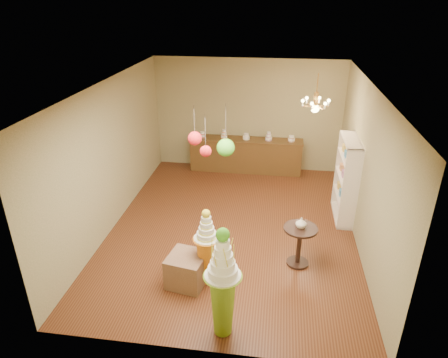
# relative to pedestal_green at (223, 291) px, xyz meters

# --- Properties ---
(floor) EXTENTS (6.50, 6.50, 0.00)m
(floor) POSITION_rel_pedestal_green_xyz_m (-0.20, 2.85, -0.74)
(floor) COLOR #582C17
(floor) RESTS_ON ground
(ceiling) EXTENTS (6.50, 6.50, 0.00)m
(ceiling) POSITION_rel_pedestal_green_xyz_m (-0.20, 2.85, 2.26)
(ceiling) COLOR white
(ceiling) RESTS_ON ground
(wall_back) EXTENTS (5.00, 0.04, 3.00)m
(wall_back) POSITION_rel_pedestal_green_xyz_m (-0.20, 6.10, 0.76)
(wall_back) COLOR #9B9368
(wall_back) RESTS_ON ground
(wall_front) EXTENTS (5.00, 0.04, 3.00)m
(wall_front) POSITION_rel_pedestal_green_xyz_m (-0.20, -0.40, 0.76)
(wall_front) COLOR #9B9368
(wall_front) RESTS_ON ground
(wall_left) EXTENTS (0.04, 6.50, 3.00)m
(wall_left) POSITION_rel_pedestal_green_xyz_m (-2.70, 2.85, 0.76)
(wall_left) COLOR #9B9368
(wall_left) RESTS_ON ground
(wall_right) EXTENTS (0.04, 6.50, 3.00)m
(wall_right) POSITION_rel_pedestal_green_xyz_m (2.30, 2.85, 0.76)
(wall_right) COLOR #9B9368
(wall_right) RESTS_ON ground
(pedestal_green) EXTENTS (0.65, 0.65, 1.77)m
(pedestal_green) POSITION_rel_pedestal_green_xyz_m (0.00, 0.00, 0.00)
(pedestal_green) COLOR #82B327
(pedestal_green) RESTS_ON floor
(pedestal_orange) EXTENTS (0.43, 0.43, 1.40)m
(pedestal_orange) POSITION_rel_pedestal_green_xyz_m (-0.42, 1.09, -0.18)
(pedestal_orange) COLOR orange
(pedestal_orange) RESTS_ON floor
(burlap_riser) EXTENTS (0.70, 0.70, 0.55)m
(burlap_riser) POSITION_rel_pedestal_green_xyz_m (-0.75, 0.98, -0.46)
(burlap_riser) COLOR #845F48
(burlap_riser) RESTS_ON floor
(sideboard) EXTENTS (3.04, 0.54, 1.16)m
(sideboard) POSITION_rel_pedestal_green_xyz_m (-0.20, 5.82, -0.26)
(sideboard) COLOR brown
(sideboard) RESTS_ON floor
(shelving_unit) EXTENTS (0.33, 1.20, 1.80)m
(shelving_unit) POSITION_rel_pedestal_green_xyz_m (2.14, 3.65, 0.16)
(shelving_unit) COLOR white
(shelving_unit) RESTS_ON floor
(round_table) EXTENTS (0.73, 0.73, 0.77)m
(round_table) POSITION_rel_pedestal_green_xyz_m (1.13, 1.77, -0.24)
(round_table) COLOR black
(round_table) RESTS_ON floor
(vase) EXTENTS (0.19, 0.19, 0.20)m
(vase) POSITION_rel_pedestal_green_xyz_m (1.13, 1.77, 0.14)
(vase) COLOR white
(vase) RESTS_ON round_table
(pom_red_left) EXTENTS (0.22, 0.22, 0.63)m
(pom_red_left) POSITION_rel_pedestal_green_xyz_m (-0.63, 1.39, 1.74)
(pom_red_left) COLOR #42382F
(pom_red_left) RESTS_ON ceiling
(pom_green_mid) EXTENTS (0.29, 0.29, 0.85)m
(pom_green_mid) POSITION_rel_pedestal_green_xyz_m (-0.17, 1.54, 1.55)
(pom_green_mid) COLOR #42382F
(pom_green_mid) RESTS_ON ceiling
(pom_red_right) EXTENTS (0.17, 0.17, 0.64)m
(pom_red_right) POSITION_rel_pedestal_green_xyz_m (-0.38, 0.95, 1.71)
(pom_red_right) COLOR #42382F
(pom_red_right) RESTS_ON ceiling
(chandelier) EXTENTS (0.74, 0.74, 0.85)m
(chandelier) POSITION_rel_pedestal_green_xyz_m (1.39, 4.25, 1.56)
(chandelier) COLOR #EAA752
(chandelier) RESTS_ON ceiling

